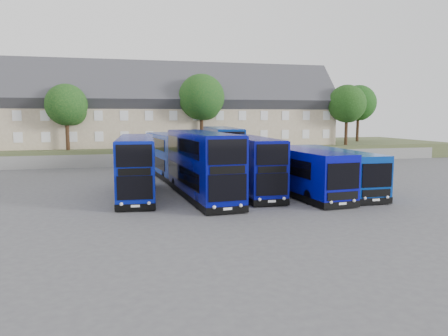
% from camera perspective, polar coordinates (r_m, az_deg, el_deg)
% --- Properties ---
extents(ground, '(120.00, 120.00, 0.00)m').
position_cam_1_polar(ground, '(30.64, 2.93, -4.47)').
color(ground, '#4B4B51').
rests_on(ground, ground).
extents(retaining_wall, '(70.00, 0.40, 1.50)m').
position_cam_1_polar(retaining_wall, '(53.69, -4.69, 1.23)').
color(retaining_wall, slate).
rests_on(retaining_wall, ground).
extents(earth_bank, '(80.00, 20.00, 2.00)m').
position_cam_1_polar(earth_bank, '(63.51, -6.22, 2.31)').
color(earth_bank, '#48502D').
rests_on(earth_bank, ground).
extents(terrace_row, '(48.00, 10.40, 11.20)m').
position_cam_1_polar(terrace_row, '(58.98, -8.64, 7.37)').
color(terrace_row, tan).
rests_on(terrace_row, earth_bank).
extents(dd_front_left, '(3.34, 11.24, 4.41)m').
position_cam_1_polar(dd_front_left, '(33.06, -11.38, 0.04)').
color(dd_front_left, '#08179A').
rests_on(dd_front_left, ground).
extents(dd_front_mid, '(3.49, 12.18, 4.78)m').
position_cam_1_polar(dd_front_mid, '(31.90, -2.91, 0.26)').
color(dd_front_mid, '#060A79').
rests_on(dd_front_mid, ground).
extents(dd_front_right, '(2.87, 10.98, 4.33)m').
position_cam_1_polar(dd_front_right, '(33.86, 3.38, 0.26)').
color(dd_front_right, '#060978').
rests_on(dd_front_right, ground).
extents(dd_rear_left, '(3.46, 10.70, 4.18)m').
position_cam_1_polar(dd_rear_left, '(43.18, -7.29, 1.55)').
color(dd_rear_left, '#092AA6').
rests_on(dd_rear_left, ground).
extents(dd_rear_right, '(3.77, 12.02, 4.70)m').
position_cam_1_polar(dd_rear_right, '(46.32, -0.23, 2.29)').
color(dd_rear_right, navy).
rests_on(dd_rear_right, ground).
extents(coach_east_a, '(3.63, 12.97, 3.50)m').
position_cam_1_polar(coach_east_a, '(34.27, 9.37, -0.43)').
color(coach_east_a, '#080AA2').
rests_on(coach_east_a, ground).
extents(coach_east_b, '(2.69, 12.16, 3.31)m').
position_cam_1_polar(coach_east_b, '(35.99, 14.12, -0.35)').
color(coach_east_b, '#08349A').
rests_on(coach_east_b, ground).
extents(tree_west, '(4.80, 4.80, 7.65)m').
position_cam_1_polar(tree_west, '(54.01, -19.74, 7.58)').
color(tree_west, '#382314').
rests_on(tree_west, earth_bank).
extents(tree_mid, '(5.76, 5.76, 9.18)m').
position_cam_1_polar(tree_mid, '(55.43, -2.83, 8.99)').
color(tree_mid, '#382314').
rests_on(tree_mid, earth_bank).
extents(tree_east, '(5.12, 5.12, 8.16)m').
position_cam_1_polar(tree_east, '(62.13, 15.83, 7.89)').
color(tree_east, '#382314').
rests_on(tree_east, earth_bank).
extents(tree_far, '(5.44, 5.44, 8.67)m').
position_cam_1_polar(tree_far, '(71.22, 17.21, 7.96)').
color(tree_far, '#382314').
rests_on(tree_far, earth_bank).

